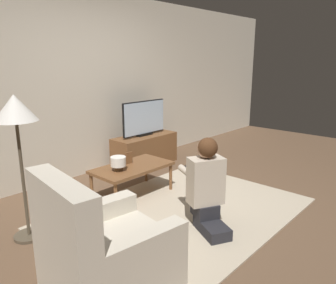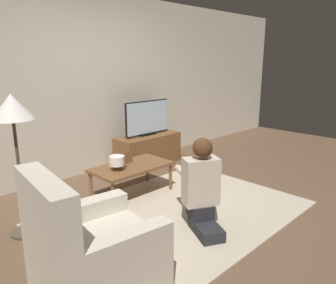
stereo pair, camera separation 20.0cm
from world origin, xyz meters
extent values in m
plane|color=brown|center=(0.00, 0.00, 0.00)|extent=(10.00, 10.00, 0.00)
cube|color=beige|center=(0.00, 1.93, 1.30)|extent=(10.00, 0.06, 2.60)
cube|color=#BCAD93|center=(0.00, 0.00, 0.01)|extent=(2.75, 1.96, 0.02)
cube|color=brown|center=(0.94, 1.55, 0.24)|extent=(1.09, 0.42, 0.49)
cube|color=black|center=(0.94, 1.55, 0.51)|extent=(0.29, 0.08, 0.04)
cube|color=black|center=(0.94, 1.56, 0.78)|extent=(0.85, 0.03, 0.52)
cube|color=silver|center=(0.94, 1.55, 0.78)|extent=(0.82, 0.04, 0.49)
cube|color=brown|center=(-0.03, 0.75, 0.38)|extent=(0.98, 0.54, 0.04)
cylinder|color=brown|center=(-0.48, 0.53, 0.18)|extent=(0.04, 0.04, 0.36)
cylinder|color=brown|center=(0.42, 0.53, 0.18)|extent=(0.04, 0.04, 0.36)
cylinder|color=brown|center=(-0.48, 0.98, 0.18)|extent=(0.04, 0.04, 0.36)
cylinder|color=brown|center=(0.42, 0.98, 0.18)|extent=(0.04, 0.04, 0.36)
cylinder|color=#4C4233|center=(-1.36, 0.76, 0.01)|extent=(0.28, 0.28, 0.03)
cylinder|color=#4C4233|center=(-1.36, 0.76, 0.68)|extent=(0.03, 0.03, 1.30)
cone|color=silver|center=(-1.36, 0.76, 1.25)|extent=(0.38, 0.38, 0.23)
cube|color=beige|center=(-1.32, -0.45, 0.22)|extent=(0.89, 0.84, 0.45)
cube|color=beige|center=(-1.64, -0.41, 0.70)|extent=(0.25, 0.76, 0.51)
cube|color=beige|center=(-1.36, -0.76, 0.29)|extent=(0.81, 0.24, 0.59)
cube|color=beige|center=(-1.28, -0.15, 0.29)|extent=(0.81, 0.24, 0.59)
cube|color=#232328|center=(-0.14, -0.51, 0.07)|extent=(0.39, 0.47, 0.11)
cube|color=#232328|center=(-0.06, -0.37, 0.20)|extent=(0.31, 0.31, 0.14)
cube|color=#C1B29E|center=(-0.06, -0.37, 0.50)|extent=(0.39, 0.33, 0.47)
sphere|color=tan|center=(-0.06, -0.37, 0.83)|extent=(0.19, 0.19, 0.19)
sphere|color=#4C2D19|center=(-0.07, -0.39, 0.84)|extent=(0.19, 0.19, 0.19)
cube|color=black|center=(0.11, -0.04, 0.52)|extent=(0.13, 0.10, 0.04)
cylinder|color=#C1B29E|center=(0.14, -0.20, 0.52)|extent=(0.20, 0.30, 0.07)
cylinder|color=#C1B29E|center=(-0.04, -0.10, 0.52)|extent=(0.20, 0.30, 0.07)
cube|color=brown|center=(0.00, 0.85, 0.47)|extent=(0.11, 0.01, 0.15)
cylinder|color=#4C3823|center=(-0.26, 0.74, 0.42)|extent=(0.10, 0.10, 0.06)
cylinder|color=silver|center=(-0.26, 0.74, 0.51)|extent=(0.18, 0.18, 0.11)
camera|label=1|loc=(-2.56, -2.13, 1.66)|focal=35.00mm
camera|label=2|loc=(-2.42, -2.28, 1.66)|focal=35.00mm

